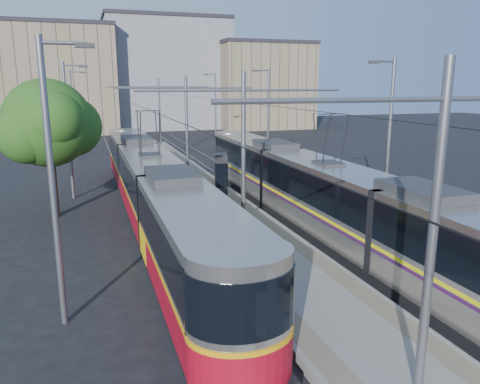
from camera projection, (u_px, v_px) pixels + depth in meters
name	position (u px, v px, depth m)	size (l,w,h in m)	color
ground	(328.00, 315.00, 14.03)	(160.00, 160.00, 0.00)	black
platform	(198.00, 191.00, 29.72)	(4.00, 50.00, 0.30)	gray
tactile_strip_left	(175.00, 190.00, 29.24)	(0.70, 50.00, 0.01)	gray
tactile_strip_right	(220.00, 187.00, 30.13)	(0.70, 50.00, 0.01)	gray
rails	(198.00, 193.00, 29.75)	(8.71, 70.00, 0.03)	gray
tram_left	(151.00, 187.00, 23.44)	(2.43, 30.38, 5.50)	black
tram_right	(327.00, 196.00, 21.04)	(2.43, 30.90, 5.50)	black
catenary	(208.00, 125.00, 26.10)	(9.20, 70.00, 7.00)	slate
street_lamps	(184.00, 122.00, 32.51)	(15.18, 38.22, 8.00)	slate
shelter	(221.00, 176.00, 26.57)	(1.00, 1.33, 2.63)	black
tree	(54.00, 124.00, 23.66)	(4.86, 4.49, 7.05)	#382314
building_left	(55.00, 79.00, 64.81)	(16.32, 12.24, 14.68)	#8C745E
building_centre	(165.00, 74.00, 73.19)	(18.36, 14.28, 16.50)	gray
building_right	(262.00, 86.00, 72.32)	(14.28, 10.20, 12.94)	#8C745E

